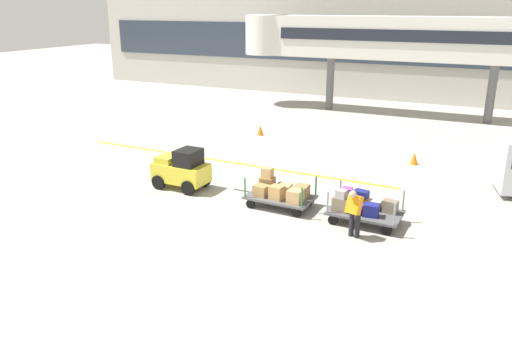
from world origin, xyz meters
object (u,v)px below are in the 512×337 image
safety_cone_near (414,158)px  baggage_handler (354,211)px  baggage_cart_lead (280,192)px  baggage_tug (182,169)px  baggage_cart_middle (362,207)px  safety_cone_far (260,130)px

safety_cone_near → baggage_handler: bearing=-93.4°
baggage_cart_lead → baggage_handler: baggage_handler is taller
baggage_tug → baggage_cart_middle: (7.05, -0.22, -0.22)m
baggage_cart_middle → safety_cone_near: 7.22m
baggage_cart_lead → safety_cone_near: (3.45, 7.10, -0.27)m
baggage_cart_lead → safety_cone_far: size_ratio=5.49×
baggage_cart_middle → baggage_handler: size_ratio=1.93×
baggage_handler → baggage_cart_middle: bearing=92.7°
baggage_tug → baggage_cart_middle: 7.05m
baggage_tug → baggage_handler: 7.25m
baggage_cart_lead → safety_cone_far: bearing=118.9°
safety_cone_near → safety_cone_far: same height
safety_cone_far → baggage_tug: bearing=-84.9°
baggage_cart_middle → safety_cone_far: (-7.83, 9.03, -0.25)m
baggage_cart_middle → baggage_tug: bearing=178.3°
baggage_cart_lead → safety_cone_near: 7.90m
safety_cone_near → baggage_cart_lead: bearing=-115.9°
baggage_cart_middle → safety_cone_near: bearing=85.5°
baggage_handler → safety_cone_near: size_ratio=2.84×
baggage_handler → safety_cone_far: size_ratio=2.84×
baggage_tug → baggage_cart_lead: bearing=-1.8°
baggage_cart_lead → safety_cone_far: baggage_cart_lead is taller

